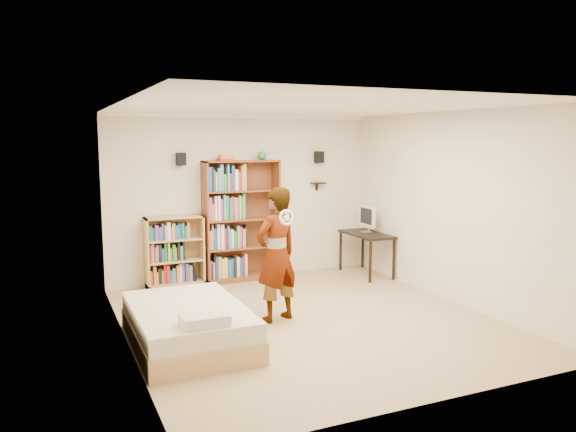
% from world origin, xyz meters
% --- Properties ---
extents(ground, '(4.50, 5.00, 0.01)m').
position_xyz_m(ground, '(0.00, 0.00, 0.00)').
color(ground, tan).
rests_on(ground, ground).
extents(room_shell, '(4.52, 5.02, 2.71)m').
position_xyz_m(room_shell, '(0.00, 0.00, 1.76)').
color(room_shell, silver).
rests_on(room_shell, ground).
extents(crown_molding, '(4.50, 5.00, 0.06)m').
position_xyz_m(crown_molding, '(0.00, 0.00, 2.67)').
color(crown_molding, white).
rests_on(crown_molding, room_shell).
extents(speaker_left, '(0.14, 0.12, 0.20)m').
position_xyz_m(speaker_left, '(-1.05, 2.40, 2.00)').
color(speaker_left, black).
rests_on(speaker_left, room_shell).
extents(speaker_right, '(0.14, 0.12, 0.20)m').
position_xyz_m(speaker_right, '(1.35, 2.40, 2.00)').
color(speaker_right, black).
rests_on(speaker_right, room_shell).
extents(wall_shelf, '(0.25, 0.16, 0.02)m').
position_xyz_m(wall_shelf, '(1.35, 2.41, 1.55)').
color(wall_shelf, black).
rests_on(wall_shelf, room_shell).
extents(tall_bookshelf, '(1.24, 0.36, 1.97)m').
position_xyz_m(tall_bookshelf, '(-0.10, 2.32, 0.98)').
color(tall_bookshelf, brown).
rests_on(tall_bookshelf, ground).
extents(low_bookshelf, '(0.89, 0.34, 1.12)m').
position_xyz_m(low_bookshelf, '(-1.20, 2.33, 0.56)').
color(low_bookshelf, tan).
rests_on(low_bookshelf, ground).
extents(computer_desk, '(0.53, 1.06, 0.72)m').
position_xyz_m(computer_desk, '(1.97, 1.80, 0.36)').
color(computer_desk, black).
rests_on(computer_desk, ground).
extents(imac, '(0.10, 0.45, 0.45)m').
position_xyz_m(imac, '(2.01, 1.90, 0.95)').
color(imac, silver).
rests_on(imac, computer_desk).
extents(daybed, '(1.22, 1.88, 0.55)m').
position_xyz_m(daybed, '(-1.62, -0.21, 0.28)').
color(daybed, silver).
rests_on(daybed, ground).
extents(person, '(0.72, 0.59, 1.72)m').
position_xyz_m(person, '(-0.38, 0.16, 0.86)').
color(person, black).
rests_on(person, ground).
extents(wii_wheel, '(0.20, 0.07, 0.20)m').
position_xyz_m(wii_wheel, '(-0.38, -0.16, 1.37)').
color(wii_wheel, silver).
rests_on(wii_wheel, person).
extents(navy_bag, '(0.35, 0.28, 0.42)m').
position_xyz_m(navy_bag, '(-1.03, 2.35, 0.21)').
color(navy_bag, black).
rests_on(navy_bag, ground).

